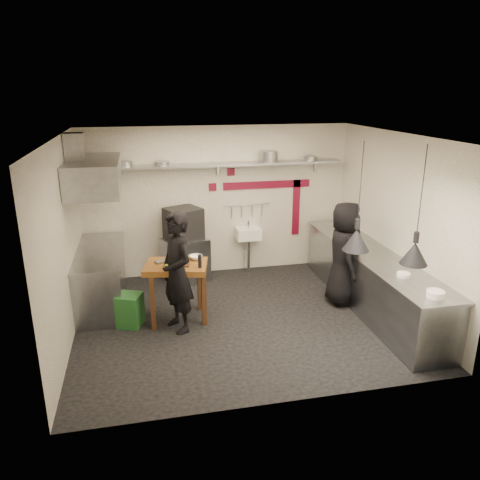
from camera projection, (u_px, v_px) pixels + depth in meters
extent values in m
plane|color=black|center=(242.00, 319.00, 7.31)|extent=(5.00, 5.00, 0.00)
plane|color=beige|center=(242.00, 136.00, 6.45)|extent=(5.00, 5.00, 0.00)
cube|color=silver|center=(218.00, 201.00, 8.83)|extent=(5.00, 0.04, 2.80)
cube|color=silver|center=(284.00, 291.00, 4.93)|extent=(5.00, 0.04, 2.80)
cube|color=silver|center=(63.00, 245.00, 6.38)|extent=(0.04, 4.20, 2.80)
cube|color=silver|center=(396.00, 223.00, 7.38)|extent=(0.04, 4.20, 2.80)
cube|color=maroon|center=(267.00, 185.00, 8.92)|extent=(1.70, 0.02, 0.14)
cube|color=maroon|center=(296.00, 208.00, 9.18)|extent=(0.14, 0.02, 1.10)
cube|color=maroon|center=(231.00, 172.00, 8.69)|extent=(0.14, 0.02, 0.14)
cube|color=maroon|center=(213.00, 187.00, 8.71)|extent=(0.14, 0.02, 0.14)
cube|color=gray|center=(219.00, 165.00, 8.44)|extent=(4.60, 0.34, 0.04)
cube|color=gray|center=(111.00, 172.00, 8.23)|extent=(0.04, 0.06, 0.24)
cube|color=gray|center=(218.00, 169.00, 8.61)|extent=(0.04, 0.06, 0.24)
cube|color=gray|center=(315.00, 165.00, 8.99)|extent=(0.04, 0.06, 0.24)
cylinder|color=gray|center=(125.00, 164.00, 8.09)|extent=(0.33, 0.33, 0.09)
cylinder|color=gray|center=(162.00, 163.00, 8.22)|extent=(0.27, 0.27, 0.07)
cylinder|color=gray|center=(269.00, 156.00, 8.59)|extent=(0.42, 0.42, 0.20)
cylinder|color=gray|center=(310.00, 158.00, 8.77)|extent=(0.28, 0.28, 0.08)
cube|color=gray|center=(186.00, 260.00, 8.68)|extent=(0.92, 0.89, 0.80)
cube|color=black|center=(183.00, 224.00, 8.48)|extent=(0.75, 0.73, 0.58)
cube|color=maroon|center=(183.00, 228.00, 8.25)|extent=(0.43, 0.22, 0.46)
cube|color=black|center=(186.00, 228.00, 8.22)|extent=(0.30, 0.15, 0.34)
cube|color=white|center=(248.00, 233.00, 8.96)|extent=(0.46, 0.34, 0.22)
cylinder|color=gray|center=(248.00, 224.00, 8.91)|extent=(0.03, 0.03, 0.14)
cylinder|color=gray|center=(249.00, 256.00, 9.06)|extent=(0.06, 0.06, 0.66)
cylinder|color=gray|center=(247.00, 204.00, 8.93)|extent=(0.90, 0.02, 0.02)
cube|color=gray|center=(371.00, 281.00, 7.60)|extent=(0.70, 3.80, 0.90)
cube|color=gray|center=(373.00, 254.00, 7.46)|extent=(0.76, 3.90, 0.03)
cylinder|color=white|center=(435.00, 294.00, 5.86)|extent=(0.29, 0.29, 0.09)
cylinder|color=white|center=(404.00, 275.00, 6.52)|extent=(0.19, 0.19, 0.05)
cube|color=gray|center=(101.00, 278.00, 7.72)|extent=(0.70, 1.90, 0.90)
cube|color=gray|center=(98.00, 251.00, 7.57)|extent=(0.76, 2.00, 0.03)
cube|color=gray|center=(94.00, 176.00, 7.20)|extent=(0.78, 1.60, 0.50)
cube|color=gray|center=(75.00, 150.00, 7.03)|extent=(0.28, 0.28, 0.50)
cube|color=#1E5723|center=(130.00, 310.00, 7.04)|extent=(0.44, 0.44, 0.50)
cube|color=#442815|center=(179.00, 264.00, 6.98)|extent=(0.34, 0.27, 0.02)
cylinder|color=black|center=(200.00, 261.00, 6.84)|extent=(0.06, 0.06, 0.20)
sphere|color=yellow|center=(167.00, 267.00, 6.80)|extent=(0.10, 0.10, 0.08)
sphere|color=yellow|center=(175.00, 268.00, 6.75)|extent=(0.08, 0.08, 0.07)
sphere|color=#567C36|center=(186.00, 257.00, 7.16)|extent=(0.13, 0.13, 0.11)
cube|color=gray|center=(162.00, 262.00, 7.07)|extent=(0.22, 0.19, 0.03)
imported|color=white|center=(196.00, 257.00, 7.20)|extent=(0.25, 0.25, 0.06)
imported|color=black|center=(177.00, 273.00, 6.74)|extent=(0.66, 0.77, 1.80)
imported|color=black|center=(344.00, 254.00, 7.63)|extent=(0.69, 0.93, 1.72)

